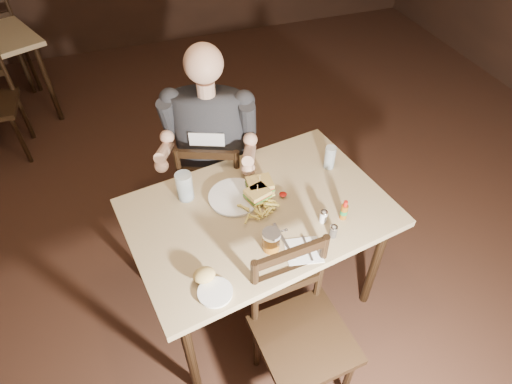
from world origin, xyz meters
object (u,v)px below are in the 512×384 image
object	(u,v)px
chair_far	(215,186)
diner	(208,129)
side_plate	(215,293)
chair_near	(304,339)
dinner_plate	(235,198)
syrup_dispenser	(271,240)
glass_right	(330,157)
main_table	(259,220)
hot_sauce	(344,210)
glass_left	(185,186)

from	to	relation	value
chair_far	diner	xyz separation A→B (m)	(-0.02, -0.05, 0.49)
diner	side_plate	xyz separation A→B (m)	(-0.22, -0.93, -0.15)
chair_near	dinner_plate	xyz separation A→B (m)	(-0.12, 0.68, 0.32)
chair_far	syrup_dispenser	bearing A→B (deg)	116.55
chair_near	side_plate	size ratio (longest dim) A/B	6.24
glass_right	side_plate	world-z (taller)	glass_right
glass_right	dinner_plate	bearing A→B (deg)	-172.89
main_table	chair_near	distance (m)	0.62
chair_far	diner	size ratio (longest dim) A/B	0.93
dinner_plate	hot_sauce	distance (m)	0.55
diner	glass_right	world-z (taller)	diner
glass_right	side_plate	size ratio (longest dim) A/B	0.93
hot_sauce	main_table	bearing A→B (deg)	153.85
diner	glass_left	xyz separation A→B (m)	(-0.21, -0.33, -0.08)
syrup_dispenser	main_table	bearing A→B (deg)	74.16
glass_left	side_plate	bearing A→B (deg)	-90.72
dinner_plate	glass_right	bearing A→B (deg)	7.11
chair_far	diner	world-z (taller)	diner
glass_left	hot_sauce	size ratio (longest dim) A/B	1.36
dinner_plate	side_plate	distance (m)	0.56
glass_left	glass_right	bearing A→B (deg)	-1.53
chair_far	glass_left	xyz separation A→B (m)	(-0.23, -0.37, 0.41)
chair_near	syrup_dispenser	bearing A→B (deg)	94.86
glass_left	side_plate	size ratio (longest dim) A/B	1.07
chair_far	hot_sauce	xyz separation A→B (m)	(0.47, -0.76, 0.39)
main_table	chair_near	size ratio (longest dim) A/B	1.55
chair_far	chair_near	world-z (taller)	chair_near
chair_far	hot_sauce	size ratio (longest dim) A/B	7.69
chair_near	syrup_dispenser	world-z (taller)	chair_near
dinner_plate	hot_sauce	bearing A→B (deg)	-32.73
chair_near	main_table	bearing A→B (deg)	88.00
chair_far	glass_left	distance (m)	0.60
chair_far	dinner_plate	world-z (taller)	chair_far
chair_far	glass_left	size ratio (longest dim) A/B	5.67
dinner_plate	syrup_dispenser	distance (m)	0.37
hot_sauce	side_plate	bearing A→B (deg)	-163.28
main_table	glass_right	xyz separation A→B (m)	(0.47, 0.19, 0.14)
glass_right	side_plate	distance (m)	0.99
hot_sauce	syrup_dispenser	distance (m)	0.40
dinner_plate	glass_right	size ratio (longest dim) A/B	1.96
diner	hot_sauce	xyz separation A→B (m)	(0.48, -0.72, -0.10)
hot_sauce	side_plate	xyz separation A→B (m)	(-0.70, -0.21, -0.05)
hot_sauce	chair_near	bearing A→B (deg)	-131.95
syrup_dispenser	hot_sauce	bearing A→B (deg)	-0.65
diner	glass_right	xyz separation A→B (m)	(0.59, -0.35, -0.09)
diner	side_plate	size ratio (longest dim) A/B	6.50
diner	hot_sauce	bearing A→B (deg)	-34.10
chair_far	glass_right	distance (m)	0.80
chair_near	glass_left	xyz separation A→B (m)	(-0.35, 0.77, 0.39)
chair_near	glass_right	distance (m)	0.95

